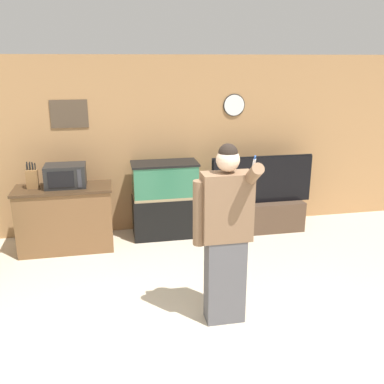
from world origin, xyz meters
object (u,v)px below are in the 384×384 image
(counter_island, at_px, (66,219))
(tv_on_stand, at_px, (261,209))
(knife_block, at_px, (32,179))
(person_standing, at_px, (225,233))
(aquarium_on_stand, at_px, (165,200))
(microwave, at_px, (66,176))

(counter_island, relative_size, tv_on_stand, 0.83)
(knife_block, xyz_separation_m, person_standing, (2.06, -2.09, -0.08))
(tv_on_stand, bearing_deg, aquarium_on_stand, 176.10)
(knife_block, distance_m, tv_on_stand, 3.32)
(aquarium_on_stand, bearing_deg, person_standing, -83.10)
(microwave, bearing_deg, knife_block, -179.98)
(tv_on_stand, xyz_separation_m, person_standing, (-1.18, -2.18, 0.60))
(microwave, distance_m, person_standing, 2.66)
(counter_island, bearing_deg, tv_on_stand, 2.47)
(aquarium_on_stand, relative_size, person_standing, 0.62)
(person_standing, bearing_deg, microwave, 128.03)
(person_standing, bearing_deg, knife_block, 134.60)
(knife_block, height_order, person_standing, person_standing)
(counter_island, height_order, aquarium_on_stand, aquarium_on_stand)
(microwave, bearing_deg, person_standing, -51.97)
(aquarium_on_stand, height_order, person_standing, person_standing)
(microwave, xyz_separation_m, tv_on_stand, (2.82, 0.09, -0.70))
(aquarium_on_stand, relative_size, tv_on_stand, 0.72)
(counter_island, height_order, person_standing, person_standing)
(microwave, distance_m, knife_block, 0.43)
(aquarium_on_stand, xyz_separation_m, person_standing, (0.28, -2.28, 0.38))
(counter_island, distance_m, microwave, 0.60)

